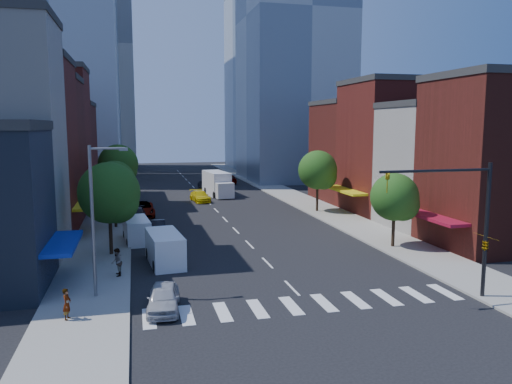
% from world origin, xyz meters
% --- Properties ---
extents(ground, '(220.00, 220.00, 0.00)m').
position_xyz_m(ground, '(0.00, 0.00, 0.00)').
color(ground, black).
rests_on(ground, ground).
extents(sidewalk_left, '(5.00, 120.00, 0.15)m').
position_xyz_m(sidewalk_left, '(-12.50, 40.00, 0.07)').
color(sidewalk_left, gray).
rests_on(sidewalk_left, ground).
extents(sidewalk_right, '(5.00, 120.00, 0.15)m').
position_xyz_m(sidewalk_right, '(12.50, 40.00, 0.07)').
color(sidewalk_right, gray).
rests_on(sidewalk_right, ground).
extents(crosswalk, '(19.00, 3.00, 0.01)m').
position_xyz_m(crosswalk, '(0.00, -3.00, 0.01)').
color(crosswalk, silver).
rests_on(crosswalk, ground).
extents(bldg_left_2, '(12.00, 9.00, 16.00)m').
position_xyz_m(bldg_left_2, '(-21.00, 20.50, 8.00)').
color(bldg_left_2, '#591815').
rests_on(bldg_left_2, ground).
extents(bldg_left_3, '(12.00, 8.00, 15.00)m').
position_xyz_m(bldg_left_3, '(-21.00, 29.00, 7.50)').
color(bldg_left_3, '#4C1A13').
rests_on(bldg_left_3, ground).
extents(bldg_left_4, '(12.00, 9.00, 17.00)m').
position_xyz_m(bldg_left_4, '(-21.00, 37.50, 8.50)').
color(bldg_left_4, '#591815').
rests_on(bldg_left_4, ground).
extents(bldg_left_5, '(12.00, 10.00, 13.00)m').
position_xyz_m(bldg_left_5, '(-21.00, 47.00, 6.50)').
color(bldg_left_5, '#4C1A13').
rests_on(bldg_left_5, ground).
extents(bldg_right_0, '(12.00, 9.00, 14.00)m').
position_xyz_m(bldg_right_0, '(21.00, 6.50, 7.00)').
color(bldg_right_0, '#4C1A13').
rests_on(bldg_right_0, ground).
extents(bldg_right_1, '(12.00, 8.00, 12.00)m').
position_xyz_m(bldg_right_1, '(21.00, 15.00, 6.00)').
color(bldg_right_1, silver).
rests_on(bldg_right_1, ground).
extents(bldg_right_2, '(12.00, 10.00, 15.00)m').
position_xyz_m(bldg_right_2, '(21.00, 24.00, 7.50)').
color(bldg_right_2, '#591815').
rests_on(bldg_right_2, ground).
extents(bldg_right_3, '(12.00, 10.00, 13.00)m').
position_xyz_m(bldg_right_3, '(21.00, 34.00, 6.50)').
color(bldg_right_3, '#4C1A13').
rests_on(bldg_right_3, ground).
extents(tower_ne, '(18.00, 20.00, 60.00)m').
position_xyz_m(tower_ne, '(20.00, 62.00, 30.00)').
color(tower_ne, '#9EA5AD').
rests_on(tower_ne, ground).
extents(tower_far_w, '(18.00, 18.00, 56.00)m').
position_xyz_m(tower_far_w, '(-18.00, 95.00, 28.00)').
color(tower_far_w, '#9EA5AD').
rests_on(tower_far_w, ground).
extents(traffic_signal, '(7.24, 2.24, 8.00)m').
position_xyz_m(traffic_signal, '(9.94, -4.50, 4.16)').
color(traffic_signal, black).
rests_on(traffic_signal, sidewalk_right).
extents(streetlight, '(2.25, 0.25, 9.00)m').
position_xyz_m(streetlight, '(-11.81, 1.00, 5.28)').
color(streetlight, slate).
rests_on(streetlight, sidewalk_left).
extents(tree_left_near, '(4.80, 4.80, 7.30)m').
position_xyz_m(tree_left_near, '(-11.35, 10.92, 4.87)').
color(tree_left_near, black).
rests_on(tree_left_near, sidewalk_left).
extents(tree_left_mid, '(4.20, 4.20, 6.65)m').
position_xyz_m(tree_left_mid, '(-11.35, 21.92, 4.53)').
color(tree_left_mid, black).
rests_on(tree_left_mid, sidewalk_left).
extents(tree_left_far, '(5.00, 5.00, 7.75)m').
position_xyz_m(tree_left_far, '(-11.35, 35.92, 5.20)').
color(tree_left_far, black).
rests_on(tree_left_far, sidewalk_left).
extents(tree_right_near, '(4.00, 4.00, 6.20)m').
position_xyz_m(tree_right_near, '(11.65, 7.92, 4.19)').
color(tree_right_near, black).
rests_on(tree_right_near, sidewalk_right).
extents(tree_right_far, '(4.60, 4.60, 7.20)m').
position_xyz_m(tree_right_far, '(11.65, 25.92, 4.86)').
color(tree_right_far, black).
rests_on(tree_right_far, sidewalk_right).
extents(parked_car_front, '(2.18, 4.45, 1.46)m').
position_xyz_m(parked_car_front, '(-8.16, -2.00, 0.73)').
color(parked_car_front, '#B5B6BB').
rests_on(parked_car_front, ground).
extents(parked_car_second, '(1.38, 3.89, 1.28)m').
position_xyz_m(parked_car_second, '(-7.51, 18.28, 0.64)').
color(parked_car_second, black).
rests_on(parked_car_second, ground).
extents(parked_car_third, '(2.87, 5.96, 1.64)m').
position_xyz_m(parked_car_third, '(-8.84, 28.16, 0.82)').
color(parked_car_third, '#999999').
rests_on(parked_car_third, ground).
extents(parked_car_rear, '(2.28, 5.16, 1.48)m').
position_xyz_m(parked_car_rear, '(-9.50, 24.83, 0.74)').
color(parked_car_rear, black).
rests_on(parked_car_rear, ground).
extents(cargo_van_near, '(2.76, 5.74, 2.36)m').
position_xyz_m(cargo_van_near, '(-7.49, 7.55, 1.17)').
color(cargo_van_near, white).
rests_on(cargo_van_near, ground).
extents(cargo_van_far, '(2.49, 5.17, 2.13)m').
position_xyz_m(cargo_van_far, '(-9.49, 15.25, 1.05)').
color(cargo_van_far, white).
rests_on(cargo_van_far, ground).
extents(taxi, '(2.63, 5.23, 1.46)m').
position_xyz_m(taxi, '(-1.00, 37.46, 0.73)').
color(taxi, '#D7BF0B').
rests_on(taxi, ground).
extents(traffic_car_oncoming, '(1.85, 4.30, 1.38)m').
position_xyz_m(traffic_car_oncoming, '(1.50, 51.04, 0.69)').
color(traffic_car_oncoming, black).
rests_on(traffic_car_oncoming, ground).
extents(traffic_car_far, '(2.10, 4.87, 1.64)m').
position_xyz_m(traffic_car_far, '(6.74, 57.19, 0.82)').
color(traffic_car_far, '#999999').
rests_on(traffic_car_far, ground).
extents(box_truck, '(3.45, 8.86, 3.48)m').
position_xyz_m(box_truck, '(2.28, 42.84, 1.64)').
color(box_truck, silver).
rests_on(box_truck, ground).
extents(pedestrian_near, '(0.52, 0.68, 1.68)m').
position_xyz_m(pedestrian_near, '(-13.18, -2.45, 0.99)').
color(pedestrian_near, '#999999').
rests_on(pedestrian_near, sidewalk_left).
extents(pedestrian_far, '(0.75, 0.95, 1.90)m').
position_xyz_m(pedestrian_far, '(-10.86, 4.82, 1.10)').
color(pedestrian_far, '#999999').
rests_on(pedestrian_far, sidewalk_left).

